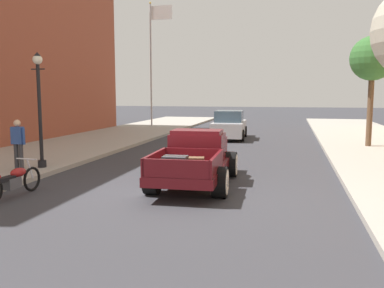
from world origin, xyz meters
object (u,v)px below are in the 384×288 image
(pedestrian_sidewalk_left, at_px, (18,142))
(car_background_silver, at_px, (229,126))
(street_tree_second, at_px, (373,60))
(street_lamp_near, at_px, (39,101))
(motorcycle_parked, at_px, (13,181))
(hotrod_truck_maroon, at_px, (197,158))
(flagpole, at_px, (154,51))

(pedestrian_sidewalk_left, bearing_deg, car_background_silver, 66.99)
(street_tree_second, bearing_deg, street_lamp_near, -143.65)
(motorcycle_parked, bearing_deg, hotrod_truck_maroon, 33.92)
(hotrod_truck_maroon, bearing_deg, street_tree_second, 55.56)
(pedestrian_sidewalk_left, bearing_deg, motorcycle_parked, -56.28)
(flagpole, bearing_deg, car_background_silver, -42.00)
(car_background_silver, bearing_deg, street_tree_second, -21.90)
(motorcycle_parked, relative_size, street_lamp_near, 0.55)
(car_background_silver, height_order, flagpole, flagpole)
(street_lamp_near, height_order, street_tree_second, street_tree_second)
(pedestrian_sidewalk_left, relative_size, flagpole, 0.18)
(hotrod_truck_maroon, xyz_separation_m, street_tree_second, (6.29, 9.18, 3.45))
(motorcycle_parked, bearing_deg, street_tree_second, 48.89)
(car_background_silver, xyz_separation_m, street_tree_second, (7.09, -2.85, 3.43))
(hotrod_truck_maroon, height_order, flagpole, flagpole)
(car_background_silver, distance_m, pedestrian_sidewalk_left, 13.19)
(street_lamp_near, xyz_separation_m, street_tree_second, (11.80, 8.68, 1.82))
(hotrod_truck_maroon, distance_m, street_lamp_near, 5.76)
(motorcycle_parked, distance_m, street_tree_second, 16.33)
(car_background_silver, xyz_separation_m, street_lamp_near, (-4.71, -11.53, 1.62))
(hotrod_truck_maroon, bearing_deg, car_background_silver, 93.78)
(motorcycle_parked, bearing_deg, car_background_silver, 77.22)
(pedestrian_sidewalk_left, bearing_deg, flagpole, 94.54)
(motorcycle_parked, relative_size, street_tree_second, 0.41)
(hotrod_truck_maroon, distance_m, flagpole, 20.06)
(car_background_silver, bearing_deg, motorcycle_parked, -102.78)
(street_lamp_near, bearing_deg, flagpole, 96.14)
(motorcycle_parked, distance_m, car_background_silver, 15.21)
(hotrod_truck_maroon, distance_m, pedestrian_sidewalk_left, 5.96)
(street_lamp_near, bearing_deg, hotrod_truck_maroon, -5.16)
(car_background_silver, relative_size, street_tree_second, 0.85)
(pedestrian_sidewalk_left, xyz_separation_m, street_lamp_near, (0.45, 0.61, 1.30))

